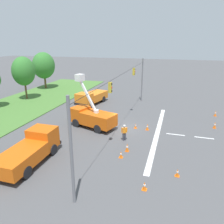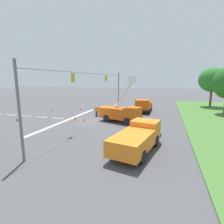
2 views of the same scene
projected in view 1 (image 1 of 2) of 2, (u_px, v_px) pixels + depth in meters
ground_plane at (123, 128)px, 26.11m from camera, size 200.00×200.00×0.00m
grass_verge at (0, 114)px, 31.05m from camera, size 56.00×12.00×0.10m
lane_markings at (171, 134)px, 24.58m from camera, size 17.60×15.25×0.01m
signal_gantry at (124, 94)px, 24.82m from camera, size 26.20×0.33×7.20m
tree_far_east at (24, 71)px, 37.38m from camera, size 4.20×3.64×7.43m
tree_east_end at (44, 66)px, 45.87m from camera, size 5.18×4.40×7.65m
utility_truck_bucket_lift at (92, 116)px, 26.13m from camera, size 3.92×6.28×6.27m
utility_truck_support_near at (91, 97)px, 35.68m from camera, size 6.81×3.68×2.18m
utility_truck_support_far at (30, 149)px, 18.64m from camera, size 6.59×2.54×2.39m
road_worker at (124, 132)px, 22.74m from camera, size 0.40×0.59×1.77m
traffic_cone_foreground_left at (215, 125)px, 26.06m from camera, size 0.36×0.36×0.81m
traffic_cone_foreground_right at (57, 142)px, 22.00m from camera, size 0.36×0.36×0.60m
traffic_cone_mid_left at (177, 173)px, 16.91m from camera, size 0.36×0.36×0.65m
traffic_cone_mid_right at (147, 127)px, 25.58m from camera, size 0.36×0.36×0.76m
traffic_cone_near_bucket at (136, 126)px, 26.06m from camera, size 0.36×0.36×0.64m
traffic_cone_lane_edge_a at (215, 113)px, 30.21m from camera, size 0.36×0.36×0.78m
traffic_cone_lane_edge_b at (121, 154)px, 19.57m from camera, size 0.36×0.36×0.67m
traffic_cone_far_left at (145, 186)px, 15.36m from camera, size 0.36×0.36×0.67m
traffic_cone_far_right at (127, 147)px, 20.67m from camera, size 0.36×0.36×0.82m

